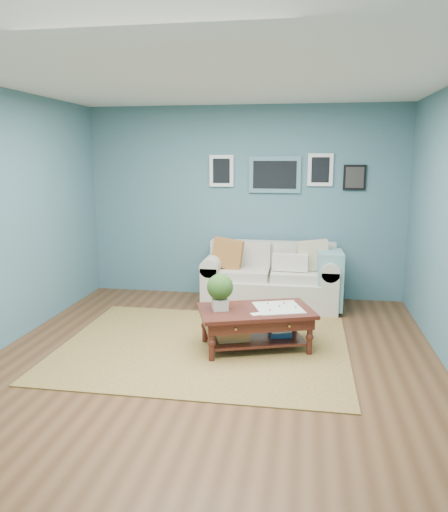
# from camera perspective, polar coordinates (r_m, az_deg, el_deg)

# --- Properties ---
(room_shell) EXTENTS (5.00, 5.02, 2.70)m
(room_shell) POSITION_cam_1_polar(r_m,az_deg,el_deg) (4.73, -1.25, 3.54)
(room_shell) COLOR brown
(room_shell) RESTS_ON ground
(area_rug) EXTENTS (3.02, 2.41, 0.01)m
(area_rug) POSITION_cam_1_polar(r_m,az_deg,el_deg) (5.42, -2.29, -10.29)
(area_rug) COLOR brown
(area_rug) RESTS_ON ground
(loveseat) EXTENTS (1.83, 0.83, 0.94)m
(loveseat) POSITION_cam_1_polar(r_m,az_deg,el_deg) (6.78, 6.02, -2.55)
(loveseat) COLOR beige
(loveseat) RESTS_ON ground
(coffee_table) EXTENTS (1.32, 1.02, 0.82)m
(coffee_table) POSITION_cam_1_polar(r_m,az_deg,el_deg) (5.25, 2.96, -6.87)
(coffee_table) COLOR #351A0F
(coffee_table) RESTS_ON ground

